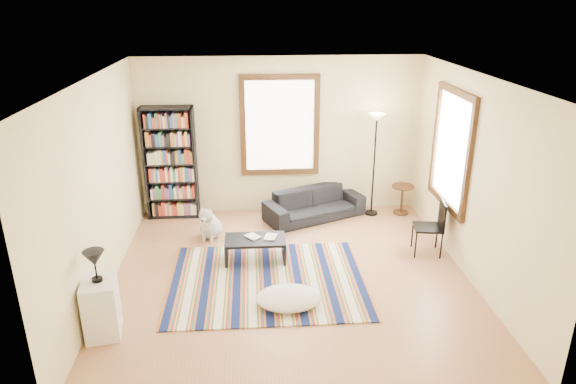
{
  "coord_description": "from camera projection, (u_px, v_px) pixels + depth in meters",
  "views": [
    {
      "loc": [
        -0.51,
        -6.37,
        3.73
      ],
      "look_at": [
        0.0,
        0.5,
        1.1
      ],
      "focal_mm": 32.0,
      "sensor_mm": 36.0,
      "label": 1
    }
  ],
  "objects": [
    {
      "name": "folding_chair",
      "position": [
        428.0,
        227.0,
        7.83
      ],
      "size": [
        0.48,
        0.46,
        0.86
      ],
      "primitive_type": "cube",
      "rotation": [
        0.0,
        0.0,
        -0.16
      ],
      "color": "black",
      "rests_on": "floor"
    },
    {
      "name": "sofa",
      "position": [
        314.0,
        204.0,
        9.16
      ],
      "size": [
        1.36,
        1.91,
        0.52
      ],
      "primitive_type": "imported",
      "rotation": [
        0.0,
        0.0,
        0.42
      ],
      "color": "black",
      "rests_on": "floor"
    },
    {
      "name": "ceiling",
      "position": [
        291.0,
        73.0,
        6.28
      ],
      "size": [
        5.0,
        5.0,
        0.1
      ],
      "primitive_type": "cube",
      "color": "white",
      "rests_on": "floor"
    },
    {
      "name": "side_table",
      "position": [
        402.0,
        200.0,
        9.33
      ],
      "size": [
        0.46,
        0.46,
        0.54
      ],
      "primitive_type": "cylinder",
      "rotation": [
        0.0,
        0.0,
        -0.16
      ],
      "color": "#3F240F",
      "rests_on": "floor"
    },
    {
      "name": "wall_front",
      "position": [
        314.0,
        285.0,
        4.43
      ],
      "size": [
        5.0,
        0.1,
        2.8
      ],
      "primitive_type": "cube",
      "color": "beige",
      "rests_on": "floor"
    },
    {
      "name": "wall_left",
      "position": [
        94.0,
        189.0,
        6.63
      ],
      "size": [
        0.1,
        5.0,
        2.8
      ],
      "primitive_type": "cube",
      "color": "beige",
      "rests_on": "floor"
    },
    {
      "name": "book_b",
      "position": [
        265.0,
        236.0,
        7.68
      ],
      "size": [
        0.23,
        0.27,
        0.02
      ],
      "primitive_type": "imported",
      "rotation": [
        0.0,
        0.0,
        -0.26
      ],
      "color": "beige",
      "rests_on": "coffee_table"
    },
    {
      "name": "bookshelf",
      "position": [
        171.0,
        163.0,
        8.97
      ],
      "size": [
        0.9,
        0.3,
        2.0
      ],
      "primitive_type": "cube",
      "color": "black",
      "rests_on": "floor"
    },
    {
      "name": "floor_cushion",
      "position": [
        289.0,
        298.0,
        6.59
      ],
      "size": [
        0.92,
        0.75,
        0.21
      ],
      "primitive_type": "ellipsoid",
      "rotation": [
        0.0,
        0.0,
        -0.15
      ],
      "color": "silver",
      "rests_on": "floor"
    },
    {
      "name": "floor_lamp",
      "position": [
        374.0,
        165.0,
        9.08
      ],
      "size": [
        0.32,
        0.32,
        1.86
      ],
      "primitive_type": null,
      "rotation": [
        0.0,
        0.0,
        -0.08
      ],
      "color": "black",
      "rests_on": "floor"
    },
    {
      "name": "wall_right",
      "position": [
        477.0,
        180.0,
        6.98
      ],
      "size": [
        0.1,
        5.0,
        2.8
      ],
      "primitive_type": "cube",
      "color": "beige",
      "rests_on": "floor"
    },
    {
      "name": "dog",
      "position": [
        211.0,
        221.0,
        8.39
      ],
      "size": [
        0.56,
        0.67,
        0.57
      ],
      "primitive_type": null,
      "rotation": [
        0.0,
        0.0,
        -0.29
      ],
      "color": "silver",
      "rests_on": "floor"
    },
    {
      "name": "coffee_table",
      "position": [
        255.0,
        249.0,
        7.69
      ],
      "size": [
        0.9,
        0.51,
        0.36
      ],
      "primitive_type": "cube",
      "rotation": [
        0.0,
        0.0,
        0.01
      ],
      "color": "black",
      "rests_on": "floor"
    },
    {
      "name": "floor",
      "position": [
        291.0,
        280.0,
        7.32
      ],
      "size": [
        5.0,
        5.0,
        0.1
      ],
      "primitive_type": "cube",
      "color": "#A16D49",
      "rests_on": "ground"
    },
    {
      "name": "wall_back",
      "position": [
        280.0,
        136.0,
        9.18
      ],
      "size": [
        5.0,
        0.1,
        2.8
      ],
      "primitive_type": "cube",
      "color": "beige",
      "rests_on": "floor"
    },
    {
      "name": "book_a",
      "position": [
        248.0,
        238.0,
        7.62
      ],
      "size": [
        0.28,
        0.27,
        0.02
      ],
      "primitive_type": "imported",
      "rotation": [
        0.0,
        0.0,
        0.67
      ],
      "color": "beige",
      "rests_on": "coffee_table"
    },
    {
      "name": "window_back",
      "position": [
        280.0,
        126.0,
        9.03
      ],
      "size": [
        1.2,
        0.06,
        1.6
      ],
      "primitive_type": "cube",
      "color": "white",
      "rests_on": "wall_back"
    },
    {
      "name": "rug",
      "position": [
        267.0,
        280.0,
        7.18
      ],
      "size": [
        2.72,
        2.17,
        0.02
      ],
      "primitive_type": "cube",
      "color": "#0D1641",
      "rests_on": "floor"
    },
    {
      "name": "white_cabinet",
      "position": [
        101.0,
        307.0,
        5.97
      ],
      "size": [
        0.46,
        0.56,
        0.7
      ],
      "primitive_type": "cube",
      "rotation": [
        0.0,
        0.0,
        0.17
      ],
      "color": "silver",
      "rests_on": "floor"
    },
    {
      "name": "table_lamp",
      "position": [
        95.0,
        266.0,
        5.77
      ],
      "size": [
        0.31,
        0.31,
        0.38
      ],
      "primitive_type": null,
      "rotation": [
        0.0,
        0.0,
        0.39
      ],
      "color": "black",
      "rests_on": "white_cabinet"
    },
    {
      "name": "window_right",
      "position": [
        452.0,
        149.0,
        7.64
      ],
      "size": [
        0.06,
        1.2,
        1.6
      ],
      "primitive_type": "cube",
      "color": "white",
      "rests_on": "wall_right"
    }
  ]
}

